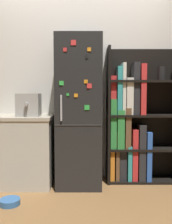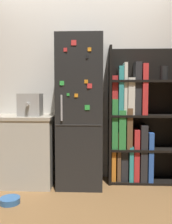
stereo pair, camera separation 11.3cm
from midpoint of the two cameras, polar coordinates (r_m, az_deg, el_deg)
The scene contains 7 objects.
ground_plane at distance 3.21m, azimuth -2.46°, elevation -17.15°, with size 16.00×16.00×0.00m, color olive.
wall_back at distance 3.46m, azimuth -2.16°, elevation 6.40°, with size 8.00×0.05×2.60m.
refrigerator at distance 3.16m, azimuth -2.38°, elevation 0.03°, with size 0.56×0.59×1.88m.
bookshelf at distance 3.37m, azimuth 10.29°, elevation -2.57°, with size 0.96×0.33×1.77m.
kitchen_counter at distance 3.36m, azimuth -15.55°, elevation -8.37°, with size 0.85×0.58×0.89m.
espresso_machine at distance 3.20m, azimuth -13.69°, elevation 1.60°, with size 0.28×0.29×0.28m.
pet_bowl at distance 2.92m, azimuth -17.88°, elevation -18.86°, with size 0.22×0.22×0.06m.
Camera 1 is at (0.09, -2.98, 1.17)m, focal length 40.00 mm.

